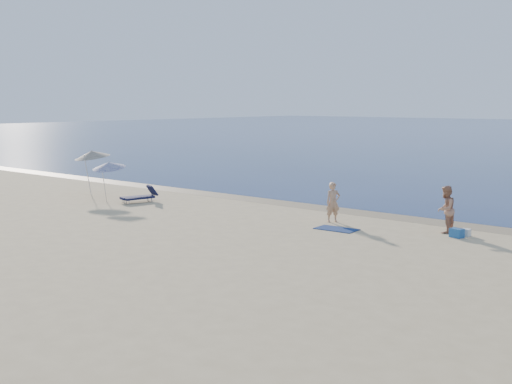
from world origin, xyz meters
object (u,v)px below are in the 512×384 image
person_left (333,202)px  umbrella_near (109,165)px  person_right (446,209)px  blue_cooler (457,233)px

person_left → umbrella_near: (-11.40, -2.36, 0.98)m
person_left → person_right: 4.48m
person_right → blue_cooler: size_ratio=3.88×
blue_cooler → umbrella_near: umbrella_near is taller
person_right → blue_cooler: (0.68, -0.52, -0.73)m
person_right → blue_cooler: 1.12m
person_left → umbrella_near: umbrella_near is taller
person_right → umbrella_near: 16.15m
person_left → blue_cooler: bearing=-50.5°
person_right → umbrella_near: size_ratio=0.84×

